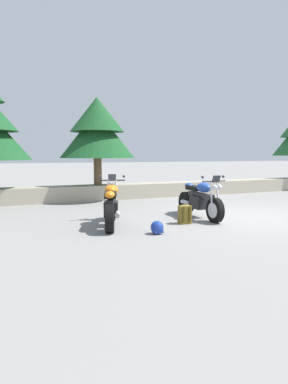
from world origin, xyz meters
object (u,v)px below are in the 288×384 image
(rider_backpack, at_px, (185,214))
(rider_helmet, at_px, (157,228))
(pine_tree_mid_left, at_px, (97,129))
(motorcycle_orange_near_left, at_px, (111,205))
(motorcycle_blue_centre, at_px, (200,200))

(rider_backpack, bearing_deg, rider_helmet, -146.08)
(rider_helmet, distance_m, pine_tree_mid_left, 6.27)
(motorcycle_orange_near_left, bearing_deg, pine_tree_mid_left, 79.01)
(motorcycle_orange_near_left, height_order, pine_tree_mid_left, pine_tree_mid_left)
(rider_helmet, bearing_deg, pine_tree_mid_left, 87.56)
(motorcycle_orange_near_left, distance_m, pine_tree_mid_left, 5.10)
(motorcycle_blue_centre, xyz_separation_m, pine_tree_mid_left, (-1.58, 4.54, 2.12))
(rider_helmet, height_order, pine_tree_mid_left, pine_tree_mid_left)
(motorcycle_blue_centre, xyz_separation_m, rider_helmet, (-1.82, -1.22, -0.35))
(rider_backpack, relative_size, rider_helmet, 1.68)
(motorcycle_blue_centre, height_order, rider_helmet, motorcycle_blue_centre)
(rider_backpack, height_order, pine_tree_mid_left, pine_tree_mid_left)
(motorcycle_orange_near_left, height_order, rider_helmet, motorcycle_orange_near_left)
(rider_helmet, bearing_deg, motorcycle_blue_centre, 33.80)
(rider_backpack, bearing_deg, motorcycle_orange_near_left, 164.29)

